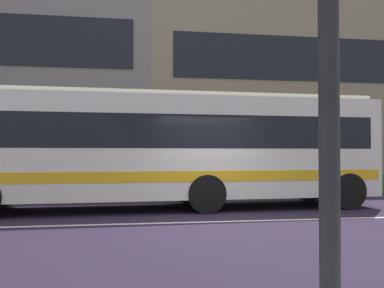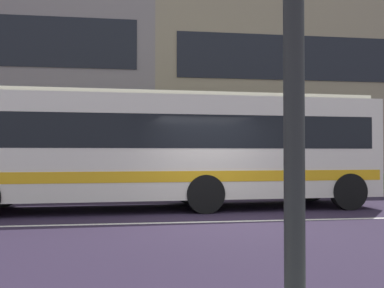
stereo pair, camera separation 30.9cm
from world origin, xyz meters
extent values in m
plane|color=#291F34|center=(0.00, 0.00, 0.00)|extent=(160.00, 160.00, 0.00)
cube|color=silver|center=(0.00, 0.00, 0.00)|extent=(60.00, 0.16, 0.01)
cube|color=#3C7323|center=(-1.93, 6.61, 0.37)|extent=(21.35, 1.10, 0.74)
cube|color=gray|center=(10.84, 14.98, 5.09)|extent=(23.55, 11.06, 10.17)
cube|color=silver|center=(-0.88, 2.61, 1.71)|extent=(11.56, 3.04, 2.71)
cube|color=black|center=(-0.88, 2.61, 2.11)|extent=(10.87, 3.03, 0.87)
cube|color=gold|center=(-0.88, 2.61, 0.96)|extent=(11.33, 3.05, 0.28)
cube|color=#EEE8CA|center=(-0.88, 2.61, 3.12)|extent=(11.08, 2.61, 0.12)
cylinder|color=black|center=(-5.66, 3.61, 0.50)|extent=(1.01, 0.32, 1.00)
cylinder|color=black|center=(-0.13, 1.46, 0.50)|extent=(1.01, 0.32, 1.00)
cylinder|color=black|center=(-0.22, 3.83, 0.50)|extent=(1.01, 0.32, 1.00)
cylinder|color=black|center=(3.89, 1.62, 0.50)|extent=(1.01, 0.32, 1.00)
cylinder|color=black|center=(3.80, 3.99, 0.50)|extent=(1.01, 0.32, 1.00)
cylinder|color=black|center=(-1.02, -7.15, 2.24)|extent=(0.14, 0.14, 4.18)
camera|label=1|loc=(-2.42, -9.95, 1.53)|focal=42.10mm
camera|label=2|loc=(-2.11, -10.00, 1.53)|focal=42.10mm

